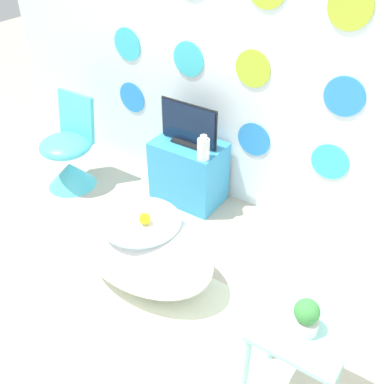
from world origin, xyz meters
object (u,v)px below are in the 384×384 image
Objects in this scene: tv at (189,126)px; vase at (203,149)px; potted_plant_left at (306,317)px; chair at (69,159)px; bathtub at (143,249)px.

vase is at bearing -30.53° from tv.
vase is 1.07× the size of potted_plant_left.
tv is (0.96, 0.40, 0.42)m from chair.
bathtub is at bearing -74.09° from tv.
tv is at bearing 140.40° from potted_plant_left.
vase is at bearing 93.25° from bathtub.
potted_plant_left is at bearing -39.60° from tv.
potted_plant_left is at bearing -18.15° from chair.
bathtub is at bearing 167.36° from potted_plant_left.
vase is (-0.04, 0.79, 0.35)m from bathtub.
bathtub is at bearing -86.75° from vase.
chair is 4.39× the size of potted_plant_left.
tv is 1.85m from potted_plant_left.
chair is 1.60× the size of tv.
vase is (1.18, 0.27, 0.35)m from chair.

